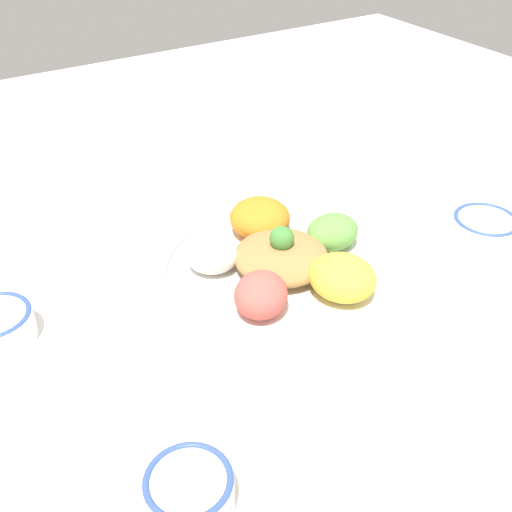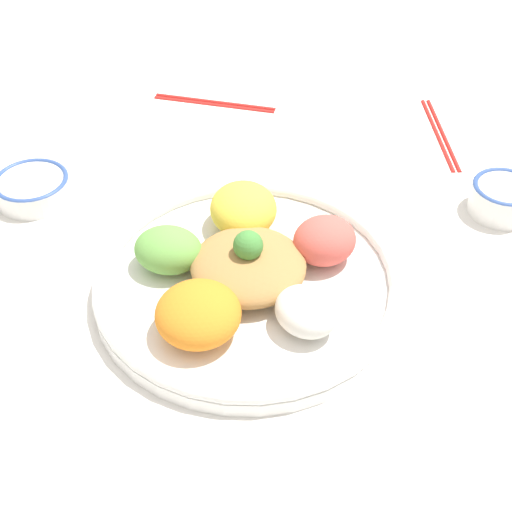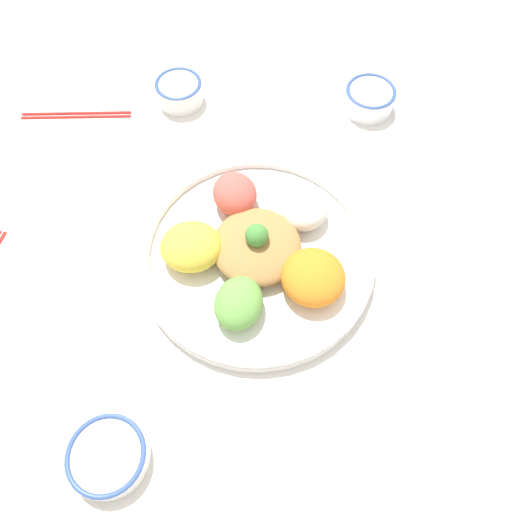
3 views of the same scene
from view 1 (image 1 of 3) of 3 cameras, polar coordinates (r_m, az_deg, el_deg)
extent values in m
plane|color=white|center=(0.94, 4.64, -2.61)|extent=(2.40, 2.40, 0.00)
cylinder|color=white|center=(0.94, 2.37, -1.72)|extent=(0.40, 0.40, 0.02)
torus|color=white|center=(0.93, 2.39, -0.99)|extent=(0.40, 0.40, 0.02)
ellipsoid|color=orange|center=(1.00, 0.30, 3.63)|extent=(0.12, 0.12, 0.06)
ellipsoid|color=white|center=(0.92, -4.19, 0.01)|extent=(0.10, 0.10, 0.05)
ellipsoid|color=#E55B51|center=(0.83, 0.47, -3.71)|extent=(0.11, 0.11, 0.06)
ellipsoid|color=yellow|center=(0.87, 8.22, -2.03)|extent=(0.12, 0.13, 0.06)
ellipsoid|color=#6BAD4C|center=(0.98, 7.30, 2.30)|extent=(0.09, 0.08, 0.06)
ellipsoid|color=#AD7F47|center=(0.92, 2.42, -0.08)|extent=(0.15, 0.15, 0.05)
sphere|color=#478E3D|center=(0.90, 2.47, 1.70)|extent=(0.04, 0.04, 0.04)
cylinder|color=white|center=(1.11, 20.91, 2.55)|extent=(0.11, 0.11, 0.03)
torus|color=#38569E|center=(1.10, 21.08, 3.23)|extent=(0.11, 0.11, 0.01)
cylinder|color=white|center=(1.10, 21.05, 3.11)|extent=(0.09, 0.09, 0.00)
cylinder|color=white|center=(0.67, -6.34, -21.51)|extent=(0.09, 0.09, 0.04)
torus|color=#38569E|center=(0.65, -6.47, -20.51)|extent=(0.09, 0.09, 0.01)
cylinder|color=maroon|center=(0.65, -6.45, -20.64)|extent=(0.08, 0.08, 0.00)
ellipsoid|color=silver|center=(1.05, -22.39, -0.75)|extent=(0.05, 0.04, 0.01)
camera|label=2|loc=(1.25, -27.75, 35.88)|focal=50.00mm
camera|label=3|loc=(1.11, 20.75, 42.89)|focal=35.00mm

